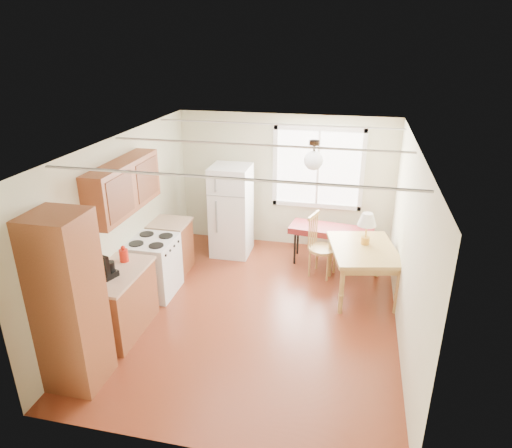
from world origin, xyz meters
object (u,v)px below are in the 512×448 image
(refrigerator, at_px, (231,211))
(dining_table, at_px, (363,254))
(bench, at_px, (331,231))
(chair, at_px, (318,241))

(refrigerator, relative_size, dining_table, 1.16)
(bench, height_order, chair, chair)
(refrigerator, xyz_separation_m, chair, (1.62, -0.48, -0.22))
(bench, bearing_deg, refrigerator, -173.14)
(refrigerator, relative_size, bench, 1.12)
(bench, relative_size, chair, 1.40)
(chair, bearing_deg, refrigerator, -179.78)
(chair, bearing_deg, dining_table, -17.68)
(bench, distance_m, chair, 0.51)
(dining_table, relative_size, chair, 1.35)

